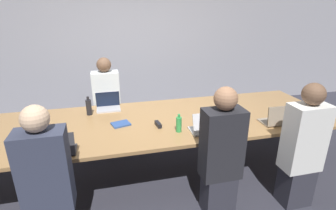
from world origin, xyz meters
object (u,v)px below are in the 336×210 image
object	(u,v)px
person_near_right	(302,149)
cup_near_right	(293,118)
laptop_near_left	(59,148)
stapler	(158,124)
person_far_midleft	(107,104)
bottle_near_midright	(179,124)
person_near_midright	(221,156)
bottle_far_midleft	(89,107)
laptop_far_midleft	(108,104)
laptop_near_midright	(205,127)
person_near_left	(48,185)
laptop_near_right	(277,119)

from	to	relation	value
person_near_right	cup_near_right	bearing A→B (deg)	-118.64
laptop_near_left	person_near_right	bearing A→B (deg)	170.30
stapler	person_far_midleft	bearing A→B (deg)	110.08
person_far_midleft	bottle_near_midright	bearing A→B (deg)	-59.09
person_near_midright	bottle_far_midleft	world-z (taller)	person_near_midright
laptop_far_midleft	person_far_midleft	world-z (taller)	person_far_midleft
laptop_near_midright	person_near_midright	size ratio (longest dim) A/B	0.22
person_near_right	laptop_far_midleft	bearing A→B (deg)	-38.77
person_near_midright	person_near_left	bearing A→B (deg)	2.32
laptop_near_right	stapler	size ratio (longest dim) A/B	2.12
laptop_near_midright	person_near_left	xyz separation A→B (m)	(-1.60, -0.51, -0.12)
bottle_far_midleft	person_near_left	distance (m)	1.43
laptop_far_midleft	cup_near_right	world-z (taller)	laptop_far_midleft
person_far_midleft	laptop_near_left	world-z (taller)	person_far_midleft
laptop_near_left	bottle_near_midright	bearing A→B (deg)	-170.89
person_near_midright	laptop_near_midright	bearing A→B (deg)	-89.30
laptop_near_right	bottle_far_midleft	bearing A→B (deg)	-21.49
bottle_near_midright	cup_near_right	bearing A→B (deg)	-2.50
person_near_left	stapler	xyz separation A→B (m)	(1.12, 0.80, 0.08)
bottle_far_midleft	person_far_midleft	bearing A→B (deg)	65.10
laptop_near_midright	person_near_midright	xyz separation A→B (m)	(0.01, -0.44, -0.11)
laptop_near_midright	person_far_midleft	xyz separation A→B (m)	(-1.06, 1.40, -0.12)
person_near_midright	laptop_near_right	size ratio (longest dim) A/B	4.29
laptop_near_midright	person_near_right	bearing A→B (deg)	149.64
bottle_far_midleft	laptop_near_right	bearing A→B (deg)	-21.49
person_near_left	person_near_right	size ratio (longest dim) A/B	1.00
bottle_far_midleft	person_near_left	world-z (taller)	person_near_left
laptop_near_midright	person_far_midleft	bearing A→B (deg)	-52.87
laptop_near_left	person_near_midright	bearing A→B (deg)	167.81
bottle_near_midright	cup_near_right	size ratio (longest dim) A/B	2.42
bottle_far_midleft	laptop_near_right	xyz separation A→B (m)	(2.23, -0.88, -0.04)
laptop_near_midright	bottle_far_midleft	bearing A→B (deg)	-34.00
person_far_midleft	bottle_far_midleft	xyz separation A→B (m)	(-0.24, -0.52, 0.16)
bottle_near_midright	laptop_far_midleft	bearing A→B (deg)	129.27
bottle_far_midleft	cup_near_right	xyz separation A→B (m)	(2.50, -0.84, -0.06)
person_near_midright	stapler	world-z (taller)	person_near_midright
person_far_midleft	stapler	world-z (taller)	person_far_midleft
bottle_near_midright	laptop_near_left	distance (m)	1.29
cup_near_right	bottle_near_midright	bearing A→B (deg)	177.50
person_near_right	stapler	xyz separation A→B (m)	(-1.38, 0.82, 0.07)
person_near_left	laptop_near_right	distance (m)	2.59
person_near_midright	stapler	distance (m)	0.89
person_near_left	laptop_near_right	world-z (taller)	person_near_left
bottle_far_midleft	stapler	xyz separation A→B (m)	(0.82, -0.58, -0.08)
laptop_near_right	cup_near_right	world-z (taller)	laptop_near_right
bottle_near_midright	person_near_right	size ratio (longest dim) A/B	0.15
bottle_near_midright	person_near_left	distance (m)	1.46
laptop_near_midright	stapler	world-z (taller)	laptop_near_midright
laptop_near_left	cup_near_right	xyz separation A→B (m)	(2.75, 0.14, -0.02)
laptop_far_midleft	laptop_near_right	xyz separation A→B (m)	(1.98, -1.04, 0.00)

